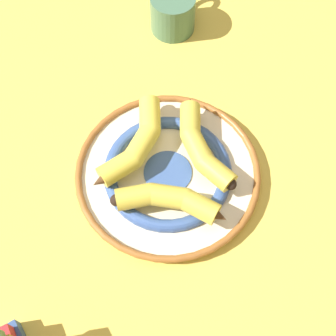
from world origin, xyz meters
TOP-DOWN VIEW (x-y plane):
  - ground_plane at (0.00, 0.00)m, footprint 2.80×2.80m
  - decorative_bowl at (0.03, 0.00)m, footprint 0.32×0.32m
  - banana_a at (0.04, 0.06)m, footprint 0.18×0.11m
  - banana_b at (0.07, -0.05)m, footprint 0.15×0.16m
  - banana_c at (-0.03, -0.02)m, footprint 0.07×0.19m
  - coffee_mug at (-0.08, -0.34)m, footprint 0.11×0.11m

SIDE VIEW (x-z plane):
  - ground_plane at x=0.00m, z-range 0.00..0.00m
  - decorative_bowl at x=0.03m, z-range 0.00..0.03m
  - coffee_mug at x=-0.08m, z-range 0.00..0.08m
  - banana_c at x=-0.03m, z-range 0.03..0.07m
  - banana_a at x=0.04m, z-range 0.03..0.07m
  - banana_b at x=0.07m, z-range 0.03..0.07m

